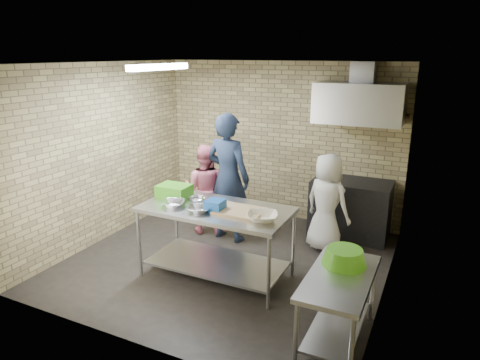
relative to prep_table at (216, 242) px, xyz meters
name	(u,v)px	position (x,y,z in m)	size (l,w,h in m)	color
floor	(228,261)	(-0.06, 0.43, -0.48)	(4.20, 4.20, 0.00)	black
ceiling	(226,63)	(-0.06, 0.43, 2.22)	(4.20, 4.20, 0.00)	black
back_wall	(280,141)	(-0.06, 2.43, 0.87)	(4.20, 0.06, 2.70)	tan
front_wall	(127,219)	(-0.06, -1.57, 0.87)	(4.20, 0.06, 2.70)	tan
left_wall	(105,153)	(-2.16, 0.43, 0.87)	(0.06, 4.00, 2.70)	tan
right_wall	(393,189)	(2.04, 0.43, 0.87)	(0.06, 4.00, 2.70)	tan
prep_table	(216,242)	(0.00, 0.00, 0.00)	(1.90, 0.95, 0.95)	silver
side_counter	(338,309)	(1.74, -0.67, -0.10)	(0.60, 1.20, 0.75)	silver
stove	(350,208)	(1.29, 2.08, -0.03)	(1.20, 0.70, 0.90)	black
range_hood	(359,103)	(1.29, 2.13, 1.62)	(1.30, 0.60, 0.60)	silver
hood_duct	(364,72)	(1.29, 2.28, 2.07)	(0.35, 0.30, 0.30)	#A5A8AD
wall_shelf	(381,115)	(1.59, 2.32, 1.44)	(0.80, 0.20, 0.04)	#3F2B19
fluorescent_fixture	(159,67)	(-1.06, 0.43, 2.16)	(0.10, 1.25, 0.08)	white
green_crate	(174,191)	(-0.70, 0.12, 0.56)	(0.42, 0.32, 0.17)	#41A21D
blue_tub	(215,205)	(0.05, -0.10, 0.54)	(0.21, 0.21, 0.14)	#1653AB
cutting_board	(240,211)	(0.35, -0.02, 0.49)	(0.58, 0.44, 0.03)	tan
mixing_bowl_a	(173,204)	(-0.50, -0.20, 0.51)	(0.30, 0.30, 0.07)	silver
mixing_bowl_b	(197,200)	(-0.30, 0.05, 0.51)	(0.23, 0.23, 0.07)	#BABBC2
mixing_bowl_c	(200,209)	(-0.10, -0.22, 0.51)	(0.27, 0.27, 0.07)	#B8B9BF
ceramic_bowl	(262,217)	(0.70, -0.15, 0.52)	(0.37, 0.37, 0.09)	beige
green_basin	(344,257)	(1.72, -0.42, 0.36)	(0.46, 0.46, 0.17)	#59C626
bottle_red	(365,107)	(1.34, 2.32, 1.55)	(0.07, 0.07, 0.18)	#B22619
bottle_green	(392,109)	(1.74, 2.32, 1.54)	(0.06, 0.06, 0.15)	green
man_navy	(228,178)	(-0.40, 1.13, 0.52)	(0.72, 0.48, 1.99)	black
woman_pink	(205,189)	(-0.86, 1.21, 0.25)	(0.71, 0.55, 1.45)	pink
woman_white	(327,203)	(1.07, 1.40, 0.25)	(0.71, 0.46, 1.46)	white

